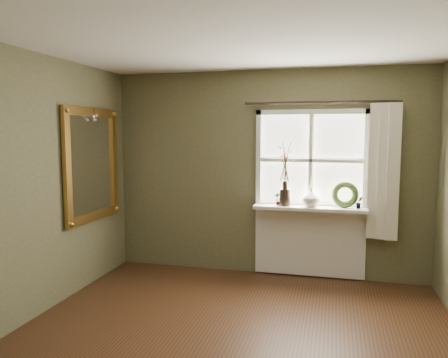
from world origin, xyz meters
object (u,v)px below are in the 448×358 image
dark_jug (285,197)px  wreath (345,197)px  cream_vase (311,197)px  gilt_mirror (92,164)px

dark_jug → wreath: bearing=3.2°
cream_vase → gilt_mirror: 2.66m
wreath → gilt_mirror: bearing=-154.3°
cream_vase → wreath: wreath is taller
wreath → gilt_mirror: size_ratio=0.24×
cream_vase → gilt_mirror: gilt_mirror is taller
cream_vase → dark_jug: bearing=180.0°
dark_jug → cream_vase: cream_vase is taller
dark_jug → cream_vase: (0.32, 0.00, 0.01)m
dark_jug → wreath: 0.72m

